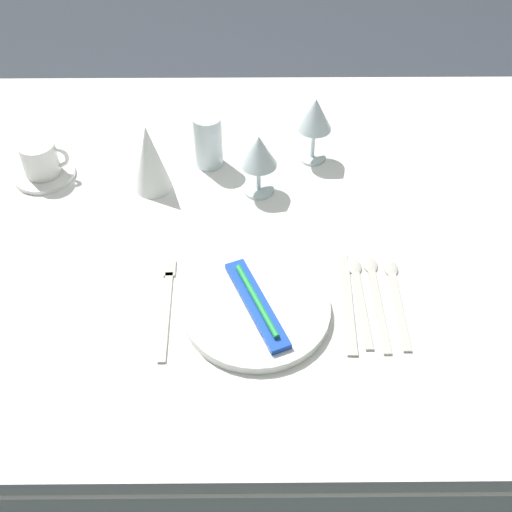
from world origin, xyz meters
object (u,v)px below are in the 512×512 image
Objects in this scene: wine_glass_centre at (259,153)px; napkin_folded at (150,158)px; fork_outer at (167,303)px; spoon_soup at (359,290)px; toothbrush_package at (257,304)px; drink_tumbler at (208,144)px; spoon_dessert at (375,291)px; wine_glass_left at (315,117)px; coffee_cup_left at (41,159)px; dinner_knife at (348,304)px; dinner_plate at (257,310)px; spoon_tea at (395,292)px.

wine_glass_centre is 0.22m from napkin_folded.
spoon_soup reaches higher than fork_outer.
toothbrush_package is 1.36× the size of napkin_folded.
drink_tumbler is (-0.11, 0.09, -0.04)m from wine_glass_centre.
toothbrush_package is 0.93× the size of spoon_dessert.
fork_outer is at bearing -118.04° from wine_glass_centre.
toothbrush_package is 1.37× the size of wine_glass_left.
coffee_cup_left is at bearing 129.03° from fork_outer.
dinner_plate is at bearing -173.69° from dinner_knife.
napkin_folded is (-0.06, 0.32, 0.07)m from fork_outer.
fork_outer is at bearing -50.97° from coffee_cup_left.
drink_tumbler reaches higher than spoon_soup.
wine_glass_left reaches higher than spoon_soup.
toothbrush_package reaches higher than dinner_plate.
dinner_knife is 1.12× the size of spoon_tea.
coffee_cup_left is at bearing 139.68° from toothbrush_package.
dinner_knife is 1.54× the size of napkin_folded.
toothbrush_package is 0.47m from wine_glass_left.
dinner_plate is at bearing -165.14° from spoon_soup.
wine_glass_centre is 0.15m from drink_tumbler.
dinner_plate is at bearing -40.32° from coffee_cup_left.
wine_glass_centre is 1.15× the size of drink_tumbler.
coffee_cup_left is (-0.45, 0.39, 0.04)m from dinner_plate.
dinner_knife is 0.72m from coffee_cup_left.
wine_glass_left reaches higher than toothbrush_package.
napkin_folded is at bearing 139.01° from dinner_knife.
toothbrush_package is at bearing -76.73° from drink_tumbler.
dinner_knife is 0.49m from drink_tumbler.
napkin_folded is (0.24, -0.04, 0.03)m from coffee_cup_left.
spoon_tea is (0.25, 0.04, -0.02)m from toothbrush_package.
drink_tumbler is at bearing 81.84° from fork_outer.
drink_tumbler is (0.35, 0.04, 0.01)m from coffee_cup_left.
spoon_soup is at bearing 14.86° from toothbrush_package.
coffee_cup_left is (-0.70, 0.34, 0.04)m from spoon_tea.
drink_tumbler is (-0.35, 0.38, 0.05)m from spoon_tea.
dinner_plate is 1.15× the size of spoon_dessert.
fork_outer is at bearing -176.71° from spoon_tea.
drink_tumbler is at bearing 35.48° from napkin_folded.
wine_glass_centre reaches higher than coffee_cup_left.
napkin_folded reaches higher than spoon_soup.
dinner_plate is 0.60m from coffee_cup_left.
wine_glass_centre is (-0.18, 0.28, 0.09)m from spoon_soup.
wine_glass_left is (0.29, 0.42, 0.11)m from fork_outer.
napkin_folded reaches higher than drink_tumbler.
coffee_cup_left is at bearing 170.49° from napkin_folded.
fork_outer is 0.52m from wine_glass_left.
toothbrush_package reaches higher than spoon_dessert.
wine_glass_left is 0.36m from napkin_folded.
napkin_folded reaches higher than spoon_tea.
fork_outer is at bearing -98.16° from drink_tumbler.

